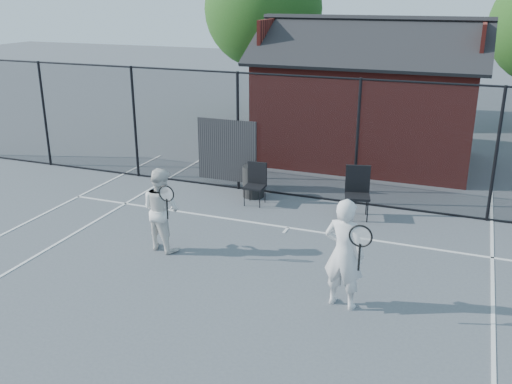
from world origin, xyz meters
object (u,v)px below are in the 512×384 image
(player_back, at_px, (161,209))
(chair_left, at_px, (255,185))
(chair_right, at_px, (357,194))
(waste_bin, at_px, (253,181))
(player_front, at_px, (344,254))
(clubhouse, at_px, (368,106))

(player_back, bearing_deg, chair_left, 74.92)
(chair_left, bearing_deg, chair_right, -1.67)
(player_back, xyz_separation_m, waste_bin, (0.57, 3.46, -0.44))
(player_front, bearing_deg, clubhouse, 98.48)
(clubhouse, height_order, chair_right, clubhouse)
(player_front, xyz_separation_m, player_back, (-3.80, 0.88, -0.09))
(player_back, xyz_separation_m, chair_left, (0.80, 2.96, -0.34))
(clubhouse, distance_m, player_front, 8.87)
(clubhouse, distance_m, player_back, 8.29)
(chair_left, distance_m, chair_right, 2.45)
(clubhouse, xyz_separation_m, player_front, (1.30, -8.74, -0.68))
(clubhouse, xyz_separation_m, chair_right, (0.75, -4.90, -1.04))
(chair_left, xyz_separation_m, waste_bin, (-0.23, 0.50, -0.10))
(player_front, xyz_separation_m, chair_left, (-3.00, 3.84, -0.44))
(player_front, relative_size, waste_bin, 2.36)
(chair_right, height_order, waste_bin, chair_right)
(clubhouse, relative_size, player_back, 3.93)
(player_front, distance_m, chair_right, 3.90)
(player_front, bearing_deg, chair_left, 128.03)
(clubhouse, relative_size, player_front, 3.54)
(waste_bin, bearing_deg, player_front, -53.33)
(clubhouse, distance_m, waste_bin, 4.96)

